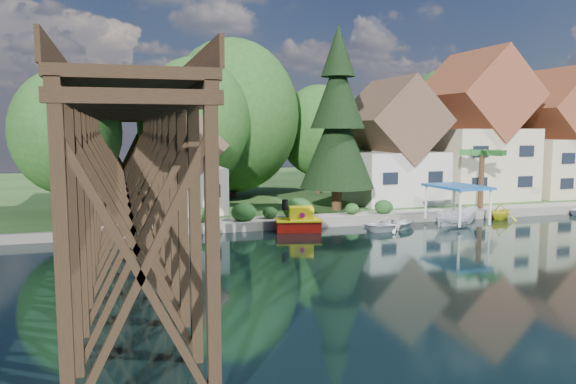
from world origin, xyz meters
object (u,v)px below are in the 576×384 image
trestle_bridge (125,158)px  house_center (475,135)px  palm_tree (482,154)px  boat_canopy (457,208)px  boat_white_a (393,223)px  boat_yellow (501,210)px  tugboat (299,222)px  house_left (391,150)px  shed (191,170)px  conifer (338,122)px  house_right (556,141)px

trestle_bridge → house_center: (32.00, 11.33, 1.07)m
palm_tree → boat_canopy: size_ratio=1.07×
boat_white_a → boat_yellow: (10.05, 1.41, 0.26)m
trestle_bridge → palm_tree: 28.22m
tugboat → boat_yellow: size_ratio=1.24×
house_left → boat_white_a: bearing=-116.1°
shed → boat_canopy: bearing=-25.6°
trestle_bridge → boat_canopy: bearing=1.6°
conifer → tugboat: conifer is taller
tugboat → shed: bearing=130.1°
shed → tugboat: 10.39m
house_left → house_center: size_ratio=0.79×
shed → boat_canopy: 20.26m
tugboat → boat_canopy: boat_canopy is taller
shed → boat_yellow: (23.04, -7.30, -3.11)m
shed → house_left: bearing=4.8°
trestle_bridge → house_left: bearing=25.2°
boat_yellow → house_right: bearing=-84.4°
trestle_bridge → house_center: size_ratio=3.18×
house_left → palm_tree: house_left is taller
house_right → conifer: 24.94m
shed → tugboat: bearing=-49.9°
boat_white_a → boat_canopy: boat_canopy is taller
boat_white_a → house_right: bearing=-83.5°
house_left → tugboat: house_left is taller
palm_tree → shed: bearing=167.9°
trestle_bridge → house_right: house_right is taller
tugboat → house_center: bearing=24.9°
house_left → boat_canopy: (0.12, -10.20, -3.88)m
house_center → house_right: bearing=-3.2°
house_left → boat_white_a: 12.30m
trestle_bridge → boat_yellow: trestle_bridge is taller
house_right → tugboat: 31.40m
conifer → palm_tree: bearing=-13.9°
house_left → boat_yellow: bearing=-60.2°
house_left → house_right: bearing=0.0°
house_center → shed: bearing=-175.8°
boat_canopy → house_left: bearing=90.7°
house_right → palm_tree: (-13.13, -6.40, -0.83)m
house_right → boat_yellow: 16.46m
house_left → boat_white_a: house_left is taller
boat_white_a → boat_canopy: (5.13, 0.02, 0.81)m
conifer → boat_white_a: bearing=-76.4°
house_left → conifer: 7.89m
palm_tree → boat_canopy: bearing=-141.4°
boat_canopy → boat_white_a: bearing=-179.8°
trestle_bridge → shed: size_ratio=5.63×
trestle_bridge → boat_canopy: (23.12, 0.63, -4.09)m
conifer → boat_white_a: size_ratio=3.33×
shed → palm_tree: bearing=-12.1°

